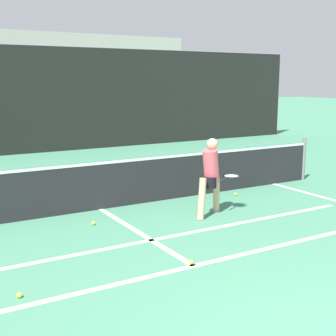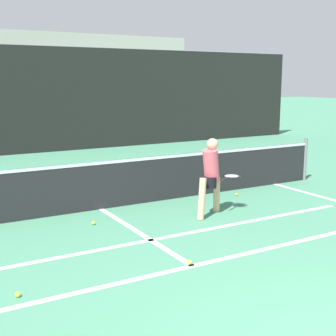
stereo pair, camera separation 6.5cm
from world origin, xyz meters
name	(u,v)px [view 1 (the left image)]	position (x,y,z in m)	size (l,w,h in m)	color
court_baseline_near	(194,266)	(0.00, 2.88, 0.00)	(11.00, 0.10, 0.01)	white
court_service_line	(151,240)	(0.00, 4.09, 0.00)	(8.25, 0.10, 0.01)	white
court_center_mark	(139,232)	(0.00, 4.53, 0.00)	(0.10, 3.30, 0.01)	white
court_sideline_right	(327,198)	(4.51, 4.53, 0.00)	(0.10, 4.30, 0.01)	white
net	(100,184)	(0.00, 6.18, 0.51)	(11.09, 0.09, 1.07)	slate
fence_back	(8,101)	(0.00, 14.05, 1.82)	(24.00, 0.06, 3.65)	black
player_practicing	(211,173)	(1.65, 4.80, 0.79)	(1.17, 0.53, 1.44)	#DBAD84
tennis_ball_scattered_1	(202,204)	(1.86, 5.38, 0.03)	(0.07, 0.07, 0.07)	#D1E033
tennis_ball_scattered_4	(191,262)	(0.00, 2.95, 0.03)	(0.07, 0.07, 0.07)	#D1E033
tennis_ball_scattered_5	(236,194)	(2.96, 5.70, 0.03)	(0.07, 0.07, 0.07)	#D1E033
tennis_ball_scattered_6	(93,223)	(-0.50, 5.30, 0.03)	(0.07, 0.07, 0.07)	#D1E033
tennis_ball_scattered_7	(19,295)	(-2.27, 3.12, 0.03)	(0.07, 0.07, 0.07)	#D1E033
parked_car	(109,126)	(4.50, 16.25, 0.57)	(1.85, 3.98, 1.36)	maroon
tree_east	(38,56)	(3.07, 21.48, 3.67)	(3.70, 3.70, 4.17)	brown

